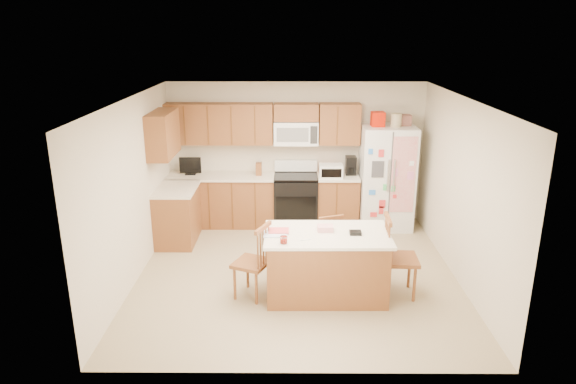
{
  "coord_description": "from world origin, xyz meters",
  "views": [
    {
      "loc": [
        -0.09,
        -6.7,
        3.39
      ],
      "look_at": [
        -0.13,
        0.35,
        1.12
      ],
      "focal_mm": 32.0,
      "sensor_mm": 36.0,
      "label": 1
    }
  ],
  "objects_px": {
    "island": "(326,264)",
    "windsor_chair_back": "(327,244)",
    "windsor_chair_left": "(253,263)",
    "windsor_chair_right": "(398,258)",
    "refrigerator": "(386,176)",
    "stove": "(296,199)"
  },
  "relations": [
    {
      "from": "windsor_chair_right",
      "to": "windsor_chair_left",
      "type": "bearing_deg",
      "value": -177.82
    },
    {
      "from": "windsor_chair_back",
      "to": "windsor_chair_right",
      "type": "bearing_deg",
      "value": -37.53
    },
    {
      "from": "refrigerator",
      "to": "island",
      "type": "xyz_separation_m",
      "value": [
        -1.19,
        -2.49,
        -0.48
      ]
    },
    {
      "from": "windsor_chair_left",
      "to": "windsor_chair_right",
      "type": "height_order",
      "value": "windsor_chair_right"
    },
    {
      "from": "windsor_chair_back",
      "to": "windsor_chair_right",
      "type": "distance_m",
      "value": 1.12
    },
    {
      "from": "windsor_chair_back",
      "to": "windsor_chair_right",
      "type": "height_order",
      "value": "windsor_chair_right"
    },
    {
      "from": "island",
      "to": "windsor_chair_left",
      "type": "distance_m",
      "value": 0.95
    },
    {
      "from": "refrigerator",
      "to": "windsor_chair_left",
      "type": "bearing_deg",
      "value": -130.23
    },
    {
      "from": "refrigerator",
      "to": "windsor_chair_right",
      "type": "xyz_separation_m",
      "value": [
        -0.26,
        -2.46,
        -0.41
      ]
    },
    {
      "from": "stove",
      "to": "refrigerator",
      "type": "bearing_deg",
      "value": -2.3
    },
    {
      "from": "refrigerator",
      "to": "windsor_chair_right",
      "type": "height_order",
      "value": "refrigerator"
    },
    {
      "from": "island",
      "to": "windsor_chair_back",
      "type": "xyz_separation_m",
      "value": [
        0.05,
        0.7,
        -0.02
      ]
    },
    {
      "from": "island",
      "to": "windsor_chair_left",
      "type": "bearing_deg",
      "value": -177.24
    },
    {
      "from": "windsor_chair_right",
      "to": "island",
      "type": "bearing_deg",
      "value": -178.41
    },
    {
      "from": "refrigerator",
      "to": "windsor_chair_back",
      "type": "height_order",
      "value": "refrigerator"
    },
    {
      "from": "windsor_chair_left",
      "to": "windsor_chair_right",
      "type": "relative_size",
      "value": 0.93
    },
    {
      "from": "refrigerator",
      "to": "windsor_chair_right",
      "type": "distance_m",
      "value": 2.51
    },
    {
      "from": "stove",
      "to": "island",
      "type": "relative_size",
      "value": 0.7
    },
    {
      "from": "stove",
      "to": "windsor_chair_right",
      "type": "xyz_separation_m",
      "value": [
        1.32,
        -2.52,
        0.04
      ]
    },
    {
      "from": "stove",
      "to": "windsor_chair_back",
      "type": "bearing_deg",
      "value": -76.82
    },
    {
      "from": "island",
      "to": "refrigerator",
      "type": "bearing_deg",
      "value": 64.38
    },
    {
      "from": "stove",
      "to": "windsor_chair_left",
      "type": "bearing_deg",
      "value": -102.45
    }
  ]
}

